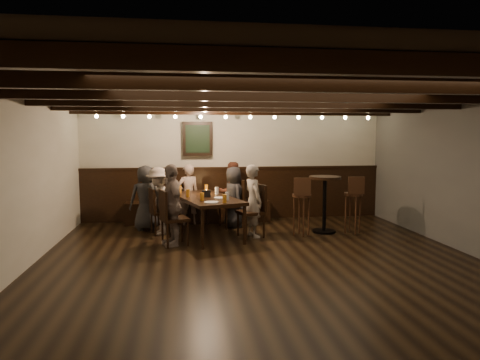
{
  "coord_description": "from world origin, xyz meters",
  "views": [
    {
      "loc": [
        -1.11,
        -5.72,
        1.83
      ],
      "look_at": [
        -0.17,
        1.3,
        1.08
      ],
      "focal_mm": 32.0,
      "sensor_mm": 36.0,
      "label": 1
    }
  ],
  "objects": [
    {
      "name": "plate_near",
      "position": [
        -0.66,
        1.27,
        0.72
      ],
      "size": [
        0.24,
        0.24,
        0.01
      ],
      "primitive_type": "cylinder",
      "color": "white",
      "rests_on": "dining_table"
    },
    {
      "name": "pint_f",
      "position": [
        -0.37,
        1.51,
        0.79
      ],
      "size": [
        0.07,
        0.07,
        0.14
      ],
      "primitive_type": "cylinder",
      "color": "silver",
      "rests_on": "dining_table"
    },
    {
      "name": "dining_table",
      "position": [
        -0.72,
        1.98,
        0.66
      ],
      "size": [
        1.36,
        2.07,
        0.72
      ],
      "rotation": [
        0.0,
        0.0,
        0.29
      ],
      "color": "black",
      "rests_on": "floor"
    },
    {
      "name": "pint_d",
      "position": [
        -0.48,
        2.26,
        0.79
      ],
      "size": [
        0.07,
        0.07,
        0.14
      ],
      "primitive_type": "cylinder",
      "color": "silver",
      "rests_on": "dining_table"
    },
    {
      "name": "condiment_caddy",
      "position": [
        -0.7,
        1.93,
        0.78
      ],
      "size": [
        0.15,
        0.1,
        0.12
      ],
      "primitive_type": "cube",
      "color": "black",
      "rests_on": "dining_table"
    },
    {
      "name": "pint_a",
      "position": [
        -1.18,
        2.57,
        0.79
      ],
      "size": [
        0.07,
        0.07,
        0.14
      ],
      "primitive_type": "cylinder",
      "color": "#BF7219",
      "rests_on": "dining_table"
    },
    {
      "name": "room",
      "position": [
        -0.29,
        2.21,
        1.07
      ],
      "size": [
        7.0,
        7.0,
        7.0
      ],
      "color": "black",
      "rests_on": "ground"
    },
    {
      "name": "plate_far",
      "position": [
        -0.46,
        1.74,
        0.72
      ],
      "size": [
        0.24,
        0.24,
        0.01
      ],
      "primitive_type": "cylinder",
      "color": "white",
      "rests_on": "dining_table"
    },
    {
      "name": "chair_right_near",
      "position": [
        -0.15,
        2.62,
        0.29
      ],
      "size": [
        0.54,
        0.54,
        0.95
      ],
      "rotation": [
        0.0,
        0.0,
        1.86
      ],
      "color": "black",
      "rests_on": "floor"
    },
    {
      "name": "person_bench_left",
      "position": [
        -1.83,
        2.59,
        0.63
      ],
      "size": [
        0.7,
        0.56,
        1.25
      ],
      "primitive_type": "imported",
      "rotation": [
        0.0,
        0.0,
        3.43
      ],
      "color": "#2B2C2E",
      "rests_on": "floor"
    },
    {
      "name": "person_bench_right",
      "position": [
        -0.11,
        3.1,
        0.64
      ],
      "size": [
        0.73,
        0.64,
        1.27
      ],
      "primitive_type": "imported",
      "rotation": [
        0.0,
        0.0,
        3.43
      ],
      "color": "#5A2D1F",
      "rests_on": "floor"
    },
    {
      "name": "chair_left_far",
      "position": [
        -1.28,
        1.35,
        0.28
      ],
      "size": [
        0.53,
        0.53,
        0.93
      ],
      "rotation": [
        0.0,
        0.0,
        -1.28
      ],
      "color": "black",
      "rests_on": "floor"
    },
    {
      "name": "person_left_near",
      "position": [
        -1.56,
        2.2,
        0.62
      ],
      "size": [
        0.67,
        0.9,
        1.25
      ],
      "primitive_type": "imported",
      "rotation": [
        0.0,
        0.0,
        -1.28
      ],
      "color": "#A7998E",
      "rests_on": "floor"
    },
    {
      "name": "bar_stool_right",
      "position": [
        2.01,
        1.77,
        0.4
      ],
      "size": [
        0.34,
        0.36,
        1.08
      ],
      "rotation": [
        0.0,
        0.0,
        -0.08
      ],
      "color": "#3A1F12",
      "rests_on": "floor"
    },
    {
      "name": "high_top_table",
      "position": [
        1.51,
        1.93,
        0.7
      ],
      "size": [
        0.6,
        0.6,
        1.06
      ],
      "color": "black",
      "rests_on": "floor"
    },
    {
      "name": "person_right_far",
      "position": [
        0.13,
        1.76,
        0.65
      ],
      "size": [
        0.44,
        0.55,
        1.31
      ],
      "primitive_type": "imported",
      "rotation": [
        0.0,
        0.0,
        1.86
      ],
      "color": "gray",
      "rests_on": "floor"
    },
    {
      "name": "pint_b",
      "position": [
        -0.66,
        2.68,
        0.79
      ],
      "size": [
        0.07,
        0.07,
        0.14
      ],
      "primitive_type": "cylinder",
      "color": "#BF7219",
      "rests_on": "dining_table"
    },
    {
      "name": "candle",
      "position": [
        -0.69,
        2.3,
        0.74
      ],
      "size": [
        0.05,
        0.05,
        0.05
      ],
      "primitive_type": "cylinder",
      "color": "beige",
      "rests_on": "dining_table"
    },
    {
      "name": "pint_g",
      "position": [
        -0.44,
        1.23,
        0.79
      ],
      "size": [
        0.07,
        0.07,
        0.14
      ],
      "primitive_type": "cylinder",
      "color": "#BF7219",
      "rests_on": "dining_table"
    },
    {
      "name": "pint_e",
      "position": [
        -0.8,
        1.49,
        0.79
      ],
      "size": [
        0.07,
        0.07,
        0.14
      ],
      "primitive_type": "cylinder",
      "color": "#BF7219",
      "rests_on": "dining_table"
    },
    {
      "name": "chair_right_far",
      "position": [
        0.1,
        1.75,
        0.29
      ],
      "size": [
        0.54,
        0.54,
        0.95
      ],
      "rotation": [
        0.0,
        0.0,
        1.86
      ],
      "color": "black",
      "rests_on": "floor"
    },
    {
      "name": "person_right_near",
      "position": [
        -0.12,
        2.63,
        0.6
      ],
      "size": [
        0.54,
        0.68,
        1.21
      ],
      "primitive_type": "imported",
      "rotation": [
        0.0,
        0.0,
        1.86
      ],
      "color": "#252527",
      "rests_on": "floor"
    },
    {
      "name": "bar_stool_left",
      "position": [
        1.01,
        1.72,
        0.4
      ],
      "size": [
        0.35,
        0.37,
        1.08
      ],
      "rotation": [
        0.0,
        0.0,
        -0.23
      ],
      "color": "#3A1F12",
      "rests_on": "floor"
    },
    {
      "name": "person_left_far",
      "position": [
        -1.31,
        1.34,
        0.68
      ],
      "size": [
        0.54,
        0.86,
        1.36
      ],
      "primitive_type": "imported",
      "rotation": [
        0.0,
        0.0,
        -1.28
      ],
      "color": "gray",
      "rests_on": "floor"
    },
    {
      "name": "pint_c",
      "position": [
        -1.03,
        1.99,
        0.79
      ],
      "size": [
        0.07,
        0.07,
        0.14
      ],
      "primitive_type": "cylinder",
      "color": "#BF7219",
      "rests_on": "dining_table"
    },
    {
      "name": "chair_left_near",
      "position": [
        -1.53,
        2.21,
        0.26
      ],
      "size": [
        0.48,
        0.48,
        0.85
      ],
      "rotation": [
        0.0,
        0.0,
        -1.28
      ],
      "color": "black",
      "rests_on": "floor"
    },
    {
      "name": "person_bench_centre",
      "position": [
        -1.01,
        2.99,
        0.62
      ],
      "size": [
        0.52,
        0.41,
        1.24
      ],
      "primitive_type": "imported",
      "rotation": [
        0.0,
        0.0,
        3.43
      ],
      "color": "gray",
      "rests_on": "floor"
    }
  ]
}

